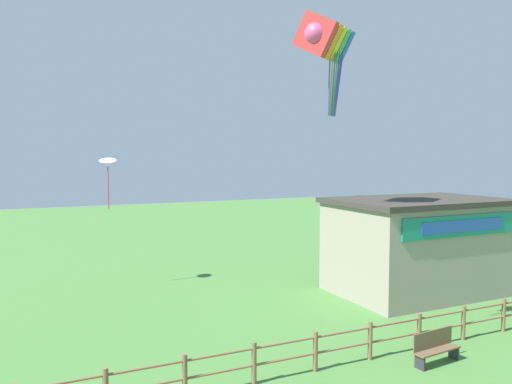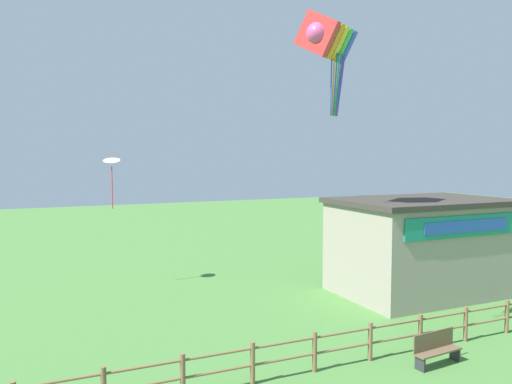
{
  "view_description": "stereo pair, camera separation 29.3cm",
  "coord_description": "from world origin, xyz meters",
  "px_view_note": "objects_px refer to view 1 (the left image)",
  "views": [
    {
      "loc": [
        -6.63,
        -6.23,
        6.32
      ],
      "look_at": [
        0.0,
        7.94,
        5.19
      ],
      "focal_mm": 35.0,
      "sensor_mm": 36.0,
      "label": 1
    },
    {
      "loc": [
        -6.36,
        -6.35,
        6.32
      ],
      "look_at": [
        0.0,
        7.94,
        5.19
      ],
      "focal_mm": 35.0,
      "sensor_mm": 36.0,
      "label": 2
    }
  ],
  "objects_px": {
    "park_bench_by_building": "(435,347)",
    "seaside_building": "(418,245)",
    "kite_white_delta": "(108,163)",
    "kite_rainbow_parafoil": "(324,38)"
  },
  "relations": [
    {
      "from": "seaside_building",
      "to": "kite_white_delta",
      "type": "height_order",
      "value": "kite_white_delta"
    },
    {
      "from": "park_bench_by_building",
      "to": "seaside_building",
      "type": "bearing_deg",
      "value": 50.67
    },
    {
      "from": "seaside_building",
      "to": "kite_rainbow_parafoil",
      "type": "xyz_separation_m",
      "value": [
        -5.9,
        -1.02,
        8.63
      ]
    },
    {
      "from": "park_bench_by_building",
      "to": "kite_white_delta",
      "type": "distance_m",
      "value": 16.07
    },
    {
      "from": "kite_white_delta",
      "to": "park_bench_by_building",
      "type": "bearing_deg",
      "value": -59.62
    },
    {
      "from": "seaside_building",
      "to": "park_bench_by_building",
      "type": "height_order",
      "value": "seaside_building"
    },
    {
      "from": "seaside_building",
      "to": "kite_rainbow_parafoil",
      "type": "relative_size",
      "value": 2.04
    },
    {
      "from": "seaside_building",
      "to": "kite_rainbow_parafoil",
      "type": "height_order",
      "value": "kite_rainbow_parafoil"
    },
    {
      "from": "park_bench_by_building",
      "to": "kite_rainbow_parafoil",
      "type": "xyz_separation_m",
      "value": [
        -0.61,
        5.44,
        10.32
      ]
    },
    {
      "from": "park_bench_by_building",
      "to": "kite_white_delta",
      "type": "xyz_separation_m",
      "value": [
        -7.64,
        13.03,
        5.48
      ]
    }
  ]
}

